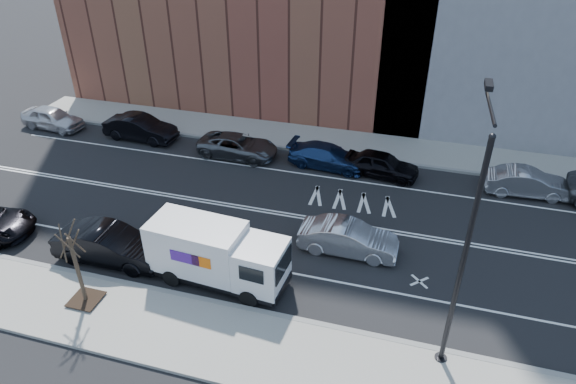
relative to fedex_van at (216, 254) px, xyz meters
The scene contains 17 objects.
ground 6.24m from the fedex_van, 67.19° to the left, with size 120.00×120.00×0.00m, color black.
sidewalk_near 4.20m from the fedex_van, 53.63° to the right, with size 44.00×3.60×0.15m, color gray.
sidewalk_far 14.66m from the fedex_van, 80.71° to the left, with size 44.00×3.60×0.15m, color gray.
curb_near 3.05m from the fedex_van, 30.70° to the right, with size 44.00×0.25×0.17m, color gray.
curb_far 12.89m from the fedex_van, 79.41° to the left, with size 44.00×0.25×0.17m, color gray.
road_markings 6.24m from the fedex_van, 67.19° to the left, with size 40.00×8.60×0.01m, color white, non-canonical shape.
streetlight 10.13m from the fedex_van, ahead, with size 0.44×4.02×9.34m.
street_tree 5.42m from the fedex_van, 148.94° to the right, with size 1.20×1.20×3.75m.
fedex_van is the anchor object (origin of this frame).
far_parked_a 20.28m from the fedex_van, 146.22° to the left, with size 1.77×4.40×1.50m, color #BCBCC1.
far_parked_b 15.32m from the fedex_van, 131.77° to the left, with size 1.68×4.83×1.59m, color black.
far_parked_c 11.45m from the fedex_van, 106.50° to the left, with size 2.27×4.92×1.37m, color #515459.
far_parked_d 11.44m from the fedex_van, 78.09° to the left, with size 1.92×4.73×1.37m, color navy.
far_parked_e 12.32m from the fedex_van, 63.15° to the left, with size 1.71×4.26×1.45m, color black.
far_parked_f 17.42m from the fedex_van, 39.70° to the left, with size 1.54×4.42×1.46m, color #9A9A9E.
driving_sedan 6.14m from the fedex_van, 35.09° to the left, with size 1.58×4.53×1.49m, color silver.
near_parked_rear_a 5.18m from the fedex_van, behind, with size 1.77×5.07×1.67m, color black.
Camera 1 is at (5.17, -20.89, 15.00)m, focal length 32.00 mm.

